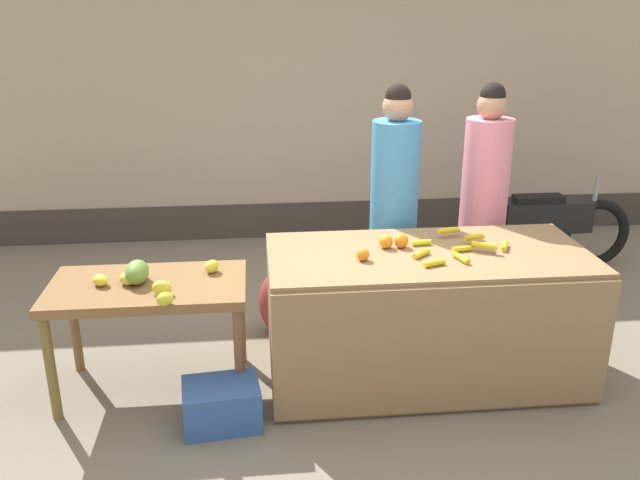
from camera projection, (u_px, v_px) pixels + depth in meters
name	position (u px, v px, depth m)	size (l,w,h in m)	color
ground_plane	(351.00, 377.00, 4.38)	(24.00, 24.00, 0.00)	#756B5B
market_wall_back	(311.00, 103.00, 6.65)	(8.11, 0.23, 2.80)	tan
fruit_stall_counter	(426.00, 315.00, 4.27)	(2.00, 0.95, 0.86)	olive
side_table_wooden	(149.00, 297.00, 4.05)	(1.19, 0.66, 0.73)	brown
banana_bunch_pile	(458.00, 247.00, 4.14)	(0.66, 0.56, 0.07)	yellow
orange_pile	(386.00, 245.00, 4.14)	(0.36, 0.28, 0.09)	orange
mango_papaya_pile	(144.00, 276.00, 3.98)	(0.78, 0.57, 0.14)	yellow
vendor_woman_blue_shirt	(394.00, 211.00, 4.77)	(0.34, 0.34, 1.81)	#33333D
vendor_woman_pink_shirt	(483.00, 206.00, 4.88)	(0.34, 0.34, 1.81)	#33333D
parked_motorcycle	(546.00, 227.00, 6.01)	(1.60, 0.18, 0.88)	black
produce_crate	(222.00, 405.00, 3.86)	(0.44, 0.32, 0.26)	#3359A5
produce_sack	(283.00, 303.00, 4.85)	(0.36, 0.30, 0.51)	maroon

